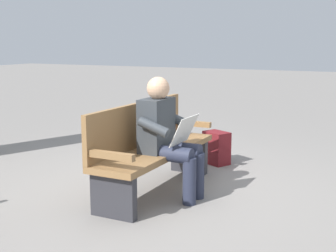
{
  "coord_description": "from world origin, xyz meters",
  "views": [
    {
      "loc": [
        4.04,
        2.12,
        1.52
      ],
      "look_at": [
        0.05,
        0.15,
        0.7
      ],
      "focal_mm": 49.9,
      "sensor_mm": 36.0,
      "label": 1
    }
  ],
  "objects": [
    {
      "name": "bench_near",
      "position": [
        -0.0,
        -0.07,
        0.46
      ],
      "size": [
        1.8,
        0.49,
        0.9
      ],
      "rotation": [
        0.0,
        0.0,
        -0.01
      ],
      "color": "olive",
      "rests_on": "ground"
    },
    {
      "name": "backpack",
      "position": [
        -1.3,
        0.16,
        0.2
      ],
      "size": [
        0.35,
        0.37,
        0.41
      ],
      "rotation": [
        0.0,
        0.0,
        1.09
      ],
      "color": "maroon",
      "rests_on": "ground"
    },
    {
      "name": "ground_plane",
      "position": [
        0.0,
        0.0,
        0.0
      ],
      "size": [
        40.0,
        40.0,
        0.0
      ],
      "primitive_type": "plane",
      "color": "gray"
    },
    {
      "name": "person_seated",
      "position": [
        0.1,
        0.16,
        0.63
      ],
      "size": [
        0.57,
        0.58,
        1.18
      ],
      "rotation": [
        0.0,
        0.0,
        -0.01
      ],
      "color": "#33383D",
      "rests_on": "ground"
    }
  ]
}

